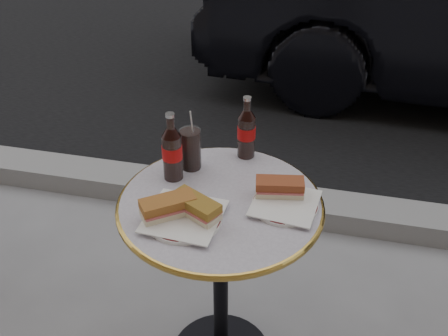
% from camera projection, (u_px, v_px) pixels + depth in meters
% --- Properties ---
extents(curb, '(40.00, 0.20, 0.12)m').
position_uv_depth(curb, '(262.00, 202.00, 2.78)').
color(curb, gray).
rests_on(curb, ground).
extents(bistro_table, '(0.62, 0.62, 0.73)m').
position_uv_depth(bistro_table, '(221.00, 288.00, 1.88)').
color(bistro_table, '#BAB2C4').
rests_on(bistro_table, ground).
extents(plate_left, '(0.27, 0.27, 0.01)m').
position_uv_depth(plate_left, '(184.00, 218.00, 1.60)').
color(plate_left, white).
rests_on(plate_left, bistro_table).
extents(plate_right, '(0.24, 0.24, 0.01)m').
position_uv_depth(plate_right, '(285.00, 205.00, 1.65)').
color(plate_right, white).
rests_on(plate_right, bistro_table).
extents(sandwich_left_a, '(0.17, 0.15, 0.05)m').
position_uv_depth(sandwich_left_a, '(168.00, 207.00, 1.58)').
color(sandwich_left_a, '#A05F28').
rests_on(sandwich_left_a, plate_left).
extents(sandwich_left_b, '(0.16, 0.13, 0.05)m').
position_uv_depth(sandwich_left_b, '(196.00, 207.00, 1.59)').
color(sandwich_left_b, olive).
rests_on(sandwich_left_b, plate_left).
extents(sandwich_right, '(0.15, 0.09, 0.05)m').
position_uv_depth(sandwich_right, '(280.00, 188.00, 1.67)').
color(sandwich_right, brown).
rests_on(sandwich_right, plate_right).
extents(cola_bottle_left, '(0.08, 0.08, 0.23)m').
position_uv_depth(cola_bottle_left, '(172.00, 146.00, 1.71)').
color(cola_bottle_left, black).
rests_on(cola_bottle_left, bistro_table).
extents(cola_bottle_right, '(0.08, 0.08, 0.22)m').
position_uv_depth(cola_bottle_right, '(247.00, 127.00, 1.82)').
color(cola_bottle_right, black).
rests_on(cola_bottle_right, bistro_table).
extents(cola_glass, '(0.07, 0.07, 0.14)m').
position_uv_depth(cola_glass, '(191.00, 149.00, 1.78)').
color(cola_glass, black).
rests_on(cola_glass, bistro_table).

